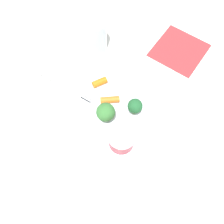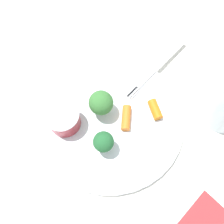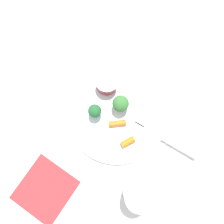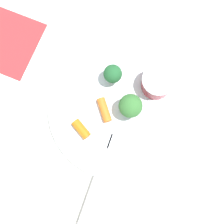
{
  "view_description": "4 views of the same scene",
  "coord_description": "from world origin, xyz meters",
  "px_view_note": "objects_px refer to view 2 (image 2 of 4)",
  "views": [
    {
      "loc": [
        -0.25,
        -0.15,
        0.59
      ],
      "look_at": [
        -0.0,
        -0.01,
        0.02
      ],
      "focal_mm": 44.13,
      "sensor_mm": 36.0,
      "label": 1
    },
    {
      "loc": [
        0.11,
        -0.13,
        0.41
      ],
      "look_at": [
        0.0,
        0.0,
        0.03
      ],
      "focal_mm": 38.15,
      "sensor_mm": 36.0,
      "label": 2
    },
    {
      "loc": [
        0.11,
        0.05,
        0.59
      ],
      "look_at": [
        0.01,
        -0.01,
        0.03
      ],
      "focal_mm": 35.65,
      "sensor_mm": 36.0,
      "label": 3
    },
    {
      "loc": [
        -0.02,
        0.13,
        0.61
      ],
      "look_at": [
        0.01,
        0.01,
        0.02
      ],
      "focal_mm": 52.53,
      "sensor_mm": 36.0,
      "label": 4
    }
  ],
  "objects_px": {
    "sauce_cup": "(64,119)",
    "carrot_stick_0": "(155,109)",
    "broccoli_floret_0": "(103,101)",
    "carrot_stick_1": "(126,118)",
    "fork": "(157,68)",
    "plate": "(110,118)",
    "broccoli_floret_1": "(103,142)"
  },
  "relations": [
    {
      "from": "fork",
      "to": "sauce_cup",
      "type": "bearing_deg",
      "value": -107.01
    },
    {
      "from": "plate",
      "to": "carrot_stick_1",
      "type": "height_order",
      "value": "carrot_stick_1"
    },
    {
      "from": "carrot_stick_1",
      "to": "broccoli_floret_0",
      "type": "bearing_deg",
      "value": -167.74
    },
    {
      "from": "broccoli_floret_0",
      "to": "fork",
      "type": "height_order",
      "value": "broccoli_floret_0"
    },
    {
      "from": "plate",
      "to": "broccoli_floret_1",
      "type": "relative_size",
      "value": 5.58
    },
    {
      "from": "carrot_stick_0",
      "to": "fork",
      "type": "relative_size",
      "value": 0.2
    },
    {
      "from": "broccoli_floret_0",
      "to": "carrot_stick_0",
      "type": "height_order",
      "value": "broccoli_floret_0"
    },
    {
      "from": "broccoli_floret_0",
      "to": "carrot_stick_1",
      "type": "bearing_deg",
      "value": 12.26
    },
    {
      "from": "sauce_cup",
      "to": "broccoli_floret_0",
      "type": "relative_size",
      "value": 1.05
    },
    {
      "from": "plate",
      "to": "broccoli_floret_0",
      "type": "distance_m",
      "value": 0.04
    },
    {
      "from": "broccoli_floret_0",
      "to": "broccoli_floret_1",
      "type": "height_order",
      "value": "broccoli_floret_0"
    },
    {
      "from": "sauce_cup",
      "to": "carrot_stick_0",
      "type": "xyz_separation_m",
      "value": [
        0.11,
        0.12,
        -0.01
      ]
    },
    {
      "from": "carrot_stick_0",
      "to": "fork",
      "type": "xyz_separation_m",
      "value": [
        -0.05,
        0.08,
        -0.01
      ]
    },
    {
      "from": "plate",
      "to": "fork",
      "type": "bearing_deg",
      "value": 87.12
    },
    {
      "from": "broccoli_floret_0",
      "to": "broccoli_floret_1",
      "type": "distance_m",
      "value": 0.07
    },
    {
      "from": "broccoli_floret_0",
      "to": "carrot_stick_1",
      "type": "relative_size",
      "value": 1.23
    },
    {
      "from": "broccoli_floret_0",
      "to": "carrot_stick_1",
      "type": "distance_m",
      "value": 0.05
    },
    {
      "from": "broccoli_floret_1",
      "to": "carrot_stick_1",
      "type": "height_order",
      "value": "broccoli_floret_1"
    },
    {
      "from": "carrot_stick_0",
      "to": "fork",
      "type": "bearing_deg",
      "value": 121.68
    },
    {
      "from": "carrot_stick_0",
      "to": "carrot_stick_1",
      "type": "xyz_separation_m",
      "value": [
        -0.03,
        -0.05,
        -0.0
      ]
    },
    {
      "from": "fork",
      "to": "carrot_stick_0",
      "type": "bearing_deg",
      "value": -58.32
    },
    {
      "from": "plate",
      "to": "broccoli_floret_1",
      "type": "height_order",
      "value": "broccoli_floret_1"
    },
    {
      "from": "broccoli_floret_1",
      "to": "plate",
      "type": "bearing_deg",
      "value": 119.54
    },
    {
      "from": "carrot_stick_1",
      "to": "plate",
      "type": "bearing_deg",
      "value": -150.39
    },
    {
      "from": "sauce_cup",
      "to": "fork",
      "type": "bearing_deg",
      "value": 72.99
    },
    {
      "from": "sauce_cup",
      "to": "carrot_stick_0",
      "type": "relative_size",
      "value": 1.6
    },
    {
      "from": "sauce_cup",
      "to": "carrot_stick_1",
      "type": "relative_size",
      "value": 1.3
    },
    {
      "from": "fork",
      "to": "broccoli_floret_1",
      "type": "bearing_deg",
      "value": -83.71
    },
    {
      "from": "sauce_cup",
      "to": "broccoli_floret_1",
      "type": "distance_m",
      "value": 0.08
    },
    {
      "from": "sauce_cup",
      "to": "fork",
      "type": "relative_size",
      "value": 0.32
    },
    {
      "from": "broccoli_floret_0",
      "to": "plate",
      "type": "bearing_deg",
      "value": -14.72
    },
    {
      "from": "sauce_cup",
      "to": "broccoli_floret_1",
      "type": "relative_size",
      "value": 1.21
    }
  ]
}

